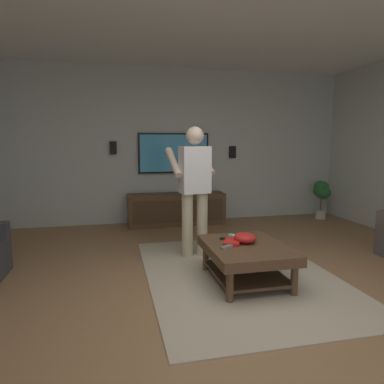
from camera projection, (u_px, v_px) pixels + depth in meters
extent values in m
plane|color=olive|center=(241.00, 306.00, 3.14)|extent=(8.43, 8.43, 0.00)
cube|color=#B2B7AD|center=(173.00, 146.00, 6.38)|extent=(0.10, 6.61, 2.75)
cube|color=tan|center=(239.00, 274.00, 3.87)|extent=(2.81, 2.00, 0.01)
cube|color=#513823|center=(246.00, 250.00, 3.63)|extent=(1.00, 0.80, 0.10)
cylinder|color=#513823|center=(258.00, 254.00, 4.13)|extent=(0.07, 0.07, 0.30)
cylinder|color=#513823|center=(206.00, 257.00, 3.99)|extent=(0.07, 0.07, 0.30)
cylinder|color=#513823|center=(294.00, 281.00, 3.32)|extent=(0.07, 0.07, 0.30)
cylinder|color=#513823|center=(230.00, 287.00, 3.18)|extent=(0.07, 0.07, 0.30)
cube|color=#452F1E|center=(246.00, 273.00, 3.66)|extent=(0.88, 0.68, 0.03)
cube|color=#513823|center=(177.00, 209.00, 6.22)|extent=(0.44, 1.70, 0.55)
cube|color=#412C1C|center=(179.00, 211.00, 6.00)|extent=(0.01, 1.56, 0.39)
cube|color=black|center=(174.00, 153.00, 6.31)|extent=(0.05, 1.27, 0.71)
cube|color=#3E97C7|center=(174.00, 153.00, 6.29)|extent=(0.01, 1.21, 0.65)
cylinder|color=#C6B793|center=(202.00, 224.00, 4.49)|extent=(0.14, 0.14, 0.82)
cylinder|color=#C6B793|center=(187.00, 225.00, 4.42)|extent=(0.14, 0.14, 0.82)
cube|color=white|center=(195.00, 170.00, 4.36)|extent=(0.27, 0.39, 0.58)
sphere|color=beige|center=(195.00, 136.00, 4.30)|extent=(0.22, 0.22, 0.22)
cylinder|color=beige|center=(205.00, 161.00, 4.59)|extent=(0.49, 0.16, 0.37)
cylinder|color=beige|center=(173.00, 162.00, 4.43)|extent=(0.49, 0.16, 0.37)
cube|color=white|center=(184.00, 168.00, 4.71)|extent=(0.05, 0.06, 0.16)
cylinder|color=#B7B2A8|center=(320.00, 214.00, 6.69)|extent=(0.19, 0.19, 0.16)
cylinder|color=brown|center=(321.00, 203.00, 6.66)|extent=(0.03, 0.03, 0.27)
sphere|color=#235B2D|center=(320.00, 186.00, 6.62)|extent=(0.21, 0.21, 0.21)
sphere|color=#235B2D|center=(323.00, 187.00, 6.64)|extent=(0.23, 0.23, 0.23)
sphere|color=#235B2D|center=(325.00, 193.00, 6.59)|extent=(0.22, 0.22, 0.22)
sphere|color=#235B2D|center=(320.00, 194.00, 6.69)|extent=(0.16, 0.16, 0.16)
sphere|color=#235B2D|center=(319.00, 191.00, 6.63)|extent=(0.21, 0.21, 0.21)
ellipsoid|color=red|center=(245.00, 238.00, 3.69)|extent=(0.24, 0.24, 0.11)
cube|color=white|center=(234.00, 236.00, 3.92)|extent=(0.15, 0.11, 0.02)
cube|color=black|center=(227.00, 239.00, 3.80)|extent=(0.12, 0.15, 0.02)
cube|color=slate|center=(226.00, 247.00, 3.51)|extent=(0.11, 0.15, 0.02)
cube|color=red|center=(232.00, 242.00, 3.66)|extent=(0.27, 0.24, 0.04)
sphere|color=orange|center=(202.00, 187.00, 6.28)|extent=(0.22, 0.22, 0.22)
cube|color=black|center=(232.00, 152.00, 6.57)|extent=(0.06, 0.12, 0.22)
cube|color=black|center=(113.00, 148.00, 6.08)|extent=(0.06, 0.12, 0.22)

